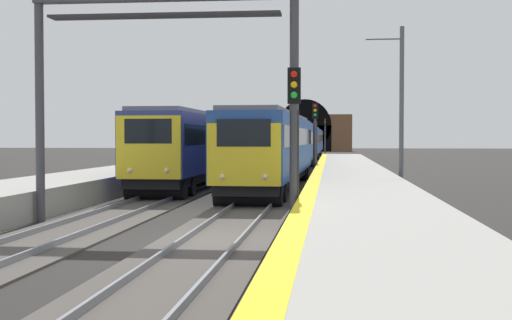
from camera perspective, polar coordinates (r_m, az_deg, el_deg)
name	(u,v)px	position (r m, az deg, el deg)	size (l,w,h in m)	color
ground_plane	(215,242)	(18.37, -3.31, -6.61)	(320.00, 320.00, 0.00)	#282623
platform_right	(372,225)	(18.09, 9.36, -5.20)	(112.00, 3.93, 0.98)	#9E9B93
platform_right_edge_strip	(304,205)	(18.02, 3.91, -3.62)	(112.00, 0.50, 0.01)	yellow
track_main_line	(215,240)	(18.36, -3.31, -6.49)	(160.00, 2.96, 0.21)	#4C4742
track_adjacent_line	(51,238)	(19.56, -16.20, -6.04)	(160.00, 3.04, 0.21)	#4C4742
train_main_approaching	(300,143)	(66.46, 3.55, 1.42)	(81.82, 3.34, 3.91)	#264C99
train_adjacent_platform	(241,142)	(57.75, -1.22, 1.43)	(58.21, 3.05, 4.00)	navy
railway_signal_near	(294,131)	(20.62, 3.10, 2.35)	(0.39, 0.38, 4.73)	#38383D
railway_signal_mid	(315,132)	(46.85, 4.79, 2.23)	(0.39, 0.38, 4.99)	#38383D
railway_signal_far	(325,132)	(119.38, 5.60, 2.23)	(0.39, 0.38, 5.93)	#38383D
overhead_signal_gantry	(164,49)	(22.34, -7.43, 8.90)	(0.70, 8.36, 7.28)	#3F3F47
tunnel_portal	(305,133)	(139.47, 3.99, 2.21)	(2.74, 18.34, 10.27)	brown
catenary_mast_near	(401,108)	(35.15, 11.64, 4.15)	(0.22, 1.86, 8.09)	#595B60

